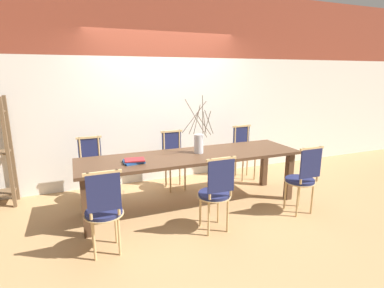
{
  "coord_description": "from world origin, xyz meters",
  "views": [
    {
      "loc": [
        -1.47,
        -3.66,
        1.84
      ],
      "look_at": [
        0.0,
        0.0,
        0.9
      ],
      "focal_mm": 28.0,
      "sensor_mm": 36.0,
      "label": 1
    }
  ],
  "objects_px": {
    "dining_table": "(192,161)",
    "book_stack": "(134,161)",
    "vase_centerpiece": "(199,142)",
    "chair_near_center": "(303,177)",
    "chair_far_center": "(244,150)"
  },
  "relations": [
    {
      "from": "dining_table",
      "to": "book_stack",
      "type": "distance_m",
      "value": 0.83
    },
    {
      "from": "book_stack",
      "to": "vase_centerpiece",
      "type": "bearing_deg",
      "value": 8.64
    },
    {
      "from": "chair_far_center",
      "to": "book_stack",
      "type": "xyz_separation_m",
      "value": [
        -2.11,
        -0.84,
        0.27
      ]
    },
    {
      "from": "dining_table",
      "to": "vase_centerpiece",
      "type": "bearing_deg",
      "value": 22.72
    },
    {
      "from": "vase_centerpiece",
      "to": "dining_table",
      "type": "bearing_deg",
      "value": -157.28
    },
    {
      "from": "chair_far_center",
      "to": "dining_table",
      "type": "bearing_deg",
      "value": 30.01
    },
    {
      "from": "vase_centerpiece",
      "to": "chair_near_center",
      "type": "bearing_deg",
      "value": -34.99
    },
    {
      "from": "chair_far_center",
      "to": "vase_centerpiece",
      "type": "distance_m",
      "value": 1.42
    },
    {
      "from": "dining_table",
      "to": "book_stack",
      "type": "xyz_separation_m",
      "value": [
        -0.81,
        -0.09,
        0.11
      ]
    },
    {
      "from": "chair_near_center",
      "to": "book_stack",
      "type": "relative_size",
      "value": 3.43
    },
    {
      "from": "dining_table",
      "to": "book_stack",
      "type": "relative_size",
      "value": 11.13
    },
    {
      "from": "chair_near_center",
      "to": "dining_table",
      "type": "bearing_deg",
      "value": 149.42
    },
    {
      "from": "chair_far_center",
      "to": "book_stack",
      "type": "height_order",
      "value": "chair_far_center"
    },
    {
      "from": "dining_table",
      "to": "book_stack",
      "type": "height_order",
      "value": "book_stack"
    },
    {
      "from": "dining_table",
      "to": "vase_centerpiece",
      "type": "relative_size",
      "value": 3.8
    }
  ]
}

